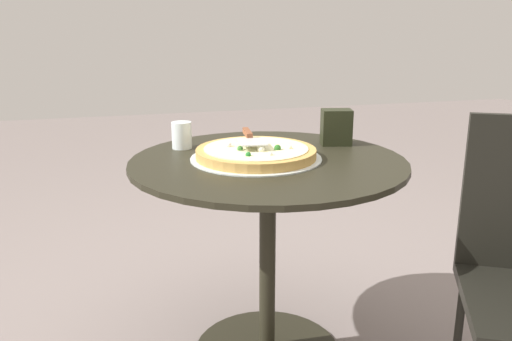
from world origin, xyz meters
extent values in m
cylinder|color=black|center=(0.00, 0.00, 0.69)|extent=(0.87, 0.87, 0.02)
cylinder|color=black|center=(0.00, 0.00, 0.35)|extent=(0.05, 0.05, 0.66)
cylinder|color=silver|center=(-0.02, -0.03, 0.70)|extent=(0.41, 0.41, 0.00)
cylinder|color=tan|center=(-0.02, -0.03, 0.72)|extent=(0.38, 0.38, 0.03)
cylinder|color=beige|center=(-0.02, -0.03, 0.73)|extent=(0.33, 0.33, 0.00)
sphere|color=silver|center=(0.09, -0.02, 0.74)|extent=(0.01, 0.01, 0.01)
sphere|color=#226E29|center=(0.08, -0.08, 0.74)|extent=(0.02, 0.02, 0.02)
sphere|color=silver|center=(-0.06, -0.11, 0.74)|extent=(0.02, 0.02, 0.02)
sphere|color=#E5EEC6|center=(-0.03, -0.06, 0.74)|extent=(0.02, 0.02, 0.02)
sphere|color=#F4F1C2|center=(0.02, 0.06, 0.74)|extent=(0.01, 0.01, 0.01)
sphere|color=#2A6624|center=(0.02, 0.02, 0.74)|extent=(0.02, 0.02, 0.02)
sphere|color=#366D2E|center=(0.00, -0.09, 0.74)|extent=(0.02, 0.02, 0.02)
sphere|color=silver|center=(0.03, -0.03, 0.74)|extent=(0.02, 0.02, 0.02)
cube|color=silver|center=(-0.01, -0.05, 0.75)|extent=(0.11, 0.09, 0.00)
cube|color=brown|center=(-0.12, -0.04, 0.76)|extent=(0.11, 0.03, 0.02)
cylinder|color=white|center=(-0.22, -0.24, 0.74)|extent=(0.07, 0.07, 0.09)
cube|color=black|center=(-0.14, 0.29, 0.76)|extent=(0.09, 0.12, 0.12)
cylinder|color=black|center=(0.37, 0.48, 0.21)|extent=(0.02, 0.02, 0.42)
camera|label=1|loc=(1.57, -0.46, 1.13)|focal=37.88mm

